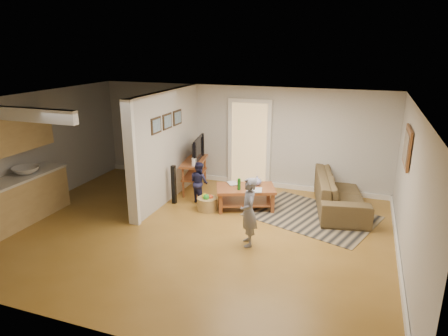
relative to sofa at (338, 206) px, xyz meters
The scene contains 11 objects.
ground 3.41m from the sofa, 139.76° to the right, with size 7.50×7.50×0.00m, color brown.
room_shell 4.32m from the sofa, 154.19° to the right, with size 7.54×6.02×2.52m.
area_rug 0.88m from the sofa, 123.59° to the right, with size 2.46×1.80×0.01m, color black.
sofa is the anchor object (origin of this frame).
coffee_table 2.10m from the sofa, 158.35° to the right, with size 1.44×1.15×0.74m.
tv_console 3.50m from the sofa, behind, with size 0.68×1.29×1.06m.
speaker_left 3.72m from the sofa, 163.47° to the right, with size 0.09×0.09×0.90m, color black.
speaker_right 3.66m from the sofa, behind, with size 0.09×0.09×0.91m, color black.
toy_basket 2.93m from the sofa, 156.66° to the right, with size 0.43×0.43×0.39m.
child 2.75m from the sofa, 120.87° to the right, with size 0.46×0.30×1.27m, color slate.
toddler 3.13m from the sofa, 165.46° to the right, with size 0.46×0.36×0.96m, color #1D1D3D.
Camera 1 is at (2.95, -6.42, 3.47)m, focal length 32.00 mm.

